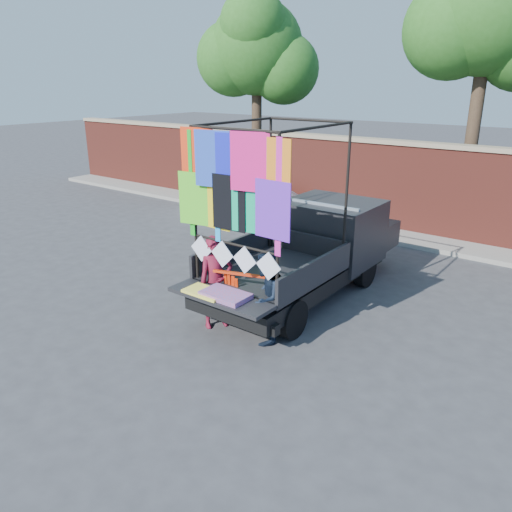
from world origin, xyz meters
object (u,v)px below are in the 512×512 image
Objects in this scene: man at (266,298)px; woman at (216,282)px; sedan at (241,192)px; pickup_truck at (317,247)px.

woman is at bearing -102.46° from man.
sedan is 8.13m from woman.
pickup_truck reaches higher than sedan.
pickup_truck is 3.50× the size of man.
sedan is 8.73m from man.
sedan is (-5.23, 3.95, -0.19)m from pickup_truck.
woman reaches higher than sedan.
man is at bearing -54.70° from woman.
man is (5.78, -6.54, 0.10)m from sedan.
man is (0.55, -2.59, -0.09)m from pickup_truck.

